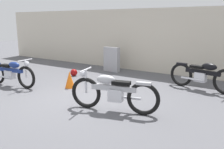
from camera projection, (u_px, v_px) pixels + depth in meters
name	position (u px, v px, depth m)	size (l,w,h in m)	color
ground_plane	(82.00, 98.00, 6.90)	(40.00, 40.00, 0.00)	#56565B
building_wall	(151.00, 41.00, 10.28)	(18.00, 0.30, 2.67)	beige
stone_marker	(112.00, 59.00, 10.41)	(0.74, 0.20, 1.06)	#9E9EA3
helmet	(74.00, 72.00, 9.62)	(0.28, 0.28, 0.28)	maroon
traffic_cone	(70.00, 80.00, 7.88)	(0.32, 0.32, 0.55)	orange
motorcycle_silver	(113.00, 92.00, 5.78)	(2.19, 0.81, 1.00)	black
motorcycle_blue	(11.00, 73.00, 8.03)	(2.12, 0.60, 0.95)	black
motorcycle_black	(203.00, 75.00, 7.56)	(2.21, 0.68, 1.00)	black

